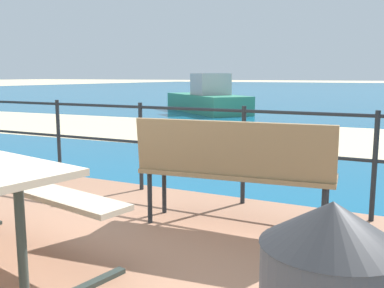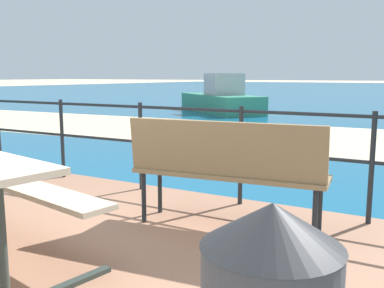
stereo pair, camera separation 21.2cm
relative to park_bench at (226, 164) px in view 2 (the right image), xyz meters
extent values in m
cube|color=beige|center=(-0.78, 6.08, -0.60)|extent=(54.13, 6.48, 0.01)
cube|color=#BCAD93|center=(-1.11, -1.01, -0.10)|extent=(1.75, 0.60, 0.04)
cylinder|color=#2D3833|center=(-0.49, -1.69, -0.18)|extent=(0.06, 0.06, 0.73)
cube|color=#8C704C|center=(-0.01, 0.08, -0.09)|extent=(1.61, 0.57, 0.04)
cube|color=#8C704C|center=(0.01, -0.10, 0.14)|extent=(1.57, 0.24, 0.43)
cylinder|color=#1E2328|center=(0.68, 0.31, -0.32)|extent=(0.04, 0.04, 0.46)
cylinder|color=#1E2328|center=(0.71, 0.01, -0.32)|extent=(0.04, 0.04, 0.46)
cylinder|color=#1E2328|center=(-0.73, 0.15, -0.32)|extent=(0.04, 0.04, 0.46)
cylinder|color=#1E2328|center=(-0.70, -0.14, -0.32)|extent=(0.04, 0.04, 0.46)
cylinder|color=#1E2328|center=(-2.55, 0.76, -0.07)|extent=(0.04, 0.04, 0.96)
cylinder|color=#1E2328|center=(-1.37, 0.76, -0.07)|extent=(0.04, 0.04, 0.96)
cylinder|color=#1E2328|center=(-0.19, 0.76, -0.07)|extent=(0.04, 0.04, 0.96)
cylinder|color=#1E2328|center=(0.99, 0.76, -0.07)|extent=(0.04, 0.04, 0.96)
cylinder|color=#1E2328|center=(-0.78, 0.76, 0.36)|extent=(5.90, 0.03, 0.03)
cylinder|color=#1E2328|center=(-0.78, 0.76, -0.02)|extent=(5.90, 0.03, 0.03)
cone|color=#262628|center=(1.06, -2.02, 0.31)|extent=(0.39, 0.39, 0.12)
cube|color=#338466|center=(-5.31, 11.07, -0.29)|extent=(4.16, 3.86, 0.63)
cube|color=#A5A8AD|center=(-5.07, 10.86, 0.40)|extent=(1.51, 1.52, 0.75)
cone|color=#338466|center=(-7.10, 12.60, -0.29)|extent=(0.75, 0.75, 0.56)
camera|label=1|loc=(1.22, -3.18, 0.69)|focal=40.78mm
camera|label=2|loc=(1.41, -3.08, 0.69)|focal=40.78mm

